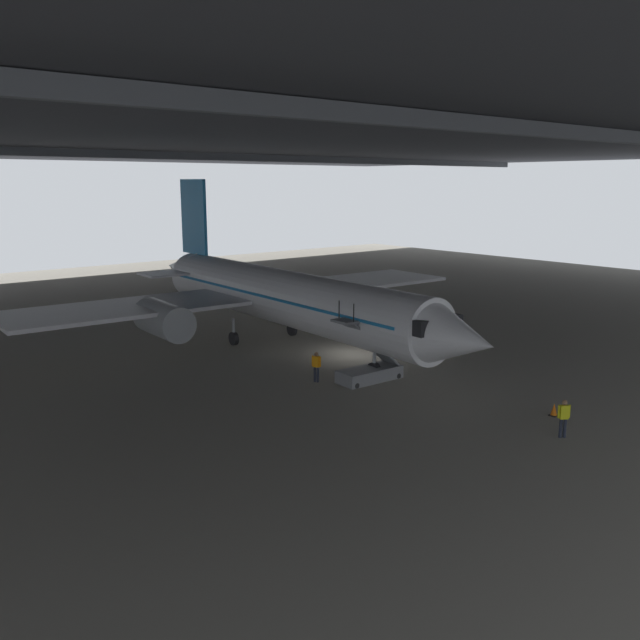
# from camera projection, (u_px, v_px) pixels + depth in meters

# --- Properties ---
(ground_plane) EXTENTS (110.00, 110.00, 0.00)m
(ground_plane) POSITION_uv_depth(u_px,v_px,m) (355.00, 354.00, 42.06)
(ground_plane) COLOR gray
(hangar_structure) EXTENTS (121.00, 99.00, 14.78)m
(hangar_structure) POSITION_uv_depth(u_px,v_px,m) (232.00, 134.00, 49.54)
(hangar_structure) COLOR #4C4F54
(hangar_structure) RESTS_ON ground_plane
(airplane_main) EXTENTS (33.28, 34.52, 10.90)m
(airplane_main) POSITION_uv_depth(u_px,v_px,m) (279.00, 296.00, 43.66)
(airplane_main) COLOR white
(airplane_main) RESTS_ON ground_plane
(boarding_stairs) EXTENTS (4.14, 1.66, 4.54)m
(boarding_stairs) POSITION_uv_depth(u_px,v_px,m) (369.00, 368.00, 36.38)
(boarding_stairs) COLOR slate
(boarding_stairs) RESTS_ON ground_plane
(crew_worker_near_nose) EXTENTS (0.47, 0.39, 1.68)m
(crew_worker_near_nose) POSITION_uv_depth(u_px,v_px,m) (564.00, 416.00, 28.19)
(crew_worker_near_nose) COLOR #232838
(crew_worker_near_nose) RESTS_ON ground_plane
(crew_worker_by_stairs) EXTENTS (0.35, 0.51, 1.68)m
(crew_worker_by_stairs) POSITION_uv_depth(u_px,v_px,m) (316.00, 365.00, 36.09)
(crew_worker_by_stairs) COLOR #232838
(crew_worker_by_stairs) RESTS_ON ground_plane
(traffic_cone_orange) EXTENTS (0.36, 0.36, 0.60)m
(traffic_cone_orange) POSITION_uv_depth(u_px,v_px,m) (554.00, 410.00, 30.97)
(traffic_cone_orange) COLOR black
(traffic_cone_orange) RESTS_ON ground_plane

